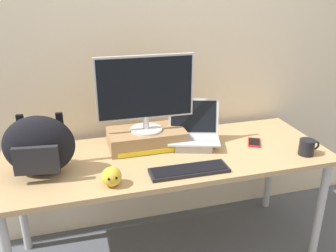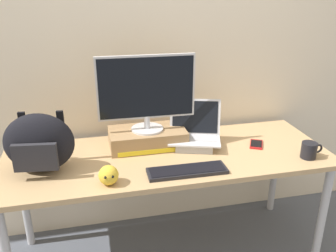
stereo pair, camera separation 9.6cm
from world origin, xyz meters
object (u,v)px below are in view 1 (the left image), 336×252
toner_box_yellow (146,138)px  desktop_monitor (145,92)px  messenger_backpack (39,146)px  external_keyboard (189,170)px  cell_phone (254,142)px  open_laptop (193,137)px  coffee_mug (307,147)px  plush_toy (112,177)px

toner_box_yellow → desktop_monitor: (-0.00, -0.00, 0.30)m
desktop_monitor → messenger_backpack: desktop_monitor is taller
external_keyboard → messenger_backpack: 0.79m
messenger_backpack → cell_phone: messenger_backpack is taller
toner_box_yellow → open_laptop: bearing=-13.2°
coffee_mug → open_laptop: bearing=153.2°
open_laptop → messenger_backpack: 0.90m
toner_box_yellow → external_keyboard: (0.15, -0.38, -0.04)m
coffee_mug → cell_phone: bearing=134.2°
plush_toy → desktop_monitor: bearing=56.1°
open_laptop → coffee_mug: open_laptop is taller
toner_box_yellow → messenger_backpack: bearing=-163.5°
desktop_monitor → cell_phone: bearing=-10.9°
cell_phone → messenger_backpack: bearing=-150.7°
toner_box_yellow → cell_phone: toner_box_yellow is taller
messenger_backpack → desktop_monitor: bearing=23.9°
open_laptop → external_keyboard: (-0.13, -0.31, -0.04)m
toner_box_yellow → plush_toy: 0.48m
toner_box_yellow → plush_toy: size_ratio=4.57×
open_laptop → external_keyboard: 0.34m
toner_box_yellow → messenger_backpack: size_ratio=1.20×
cell_phone → desktop_monitor: bearing=-164.5°
external_keyboard → desktop_monitor: bearing=112.1°
toner_box_yellow → coffee_mug: size_ratio=3.52×
desktop_monitor → messenger_backpack: (-0.61, -0.18, -0.19)m
cell_phone → plush_toy: size_ratio=1.49×
external_keyboard → messenger_backpack: bearing=166.0°
toner_box_yellow → cell_phone: 0.68m
open_laptop → desktop_monitor: bearing=-175.3°
coffee_mug → external_keyboard: bearing=-179.1°
desktop_monitor → messenger_backpack: size_ratio=1.50×
coffee_mug → plush_toy: bearing=-178.3°
open_laptop → cell_phone: bearing=6.0°
messenger_backpack → cell_phone: bearing=9.2°
toner_box_yellow → desktop_monitor: 0.30m
toner_box_yellow → desktop_monitor: bearing=-91.7°
toner_box_yellow → open_laptop: size_ratio=1.27×
toner_box_yellow → messenger_backpack: (-0.61, -0.18, 0.11)m
toner_box_yellow → cell_phone: size_ratio=3.07×
external_keyboard → messenger_backpack: (-0.75, 0.20, 0.15)m
desktop_monitor → external_keyboard: (0.15, -0.38, -0.34)m
external_keyboard → coffee_mug: 0.73m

